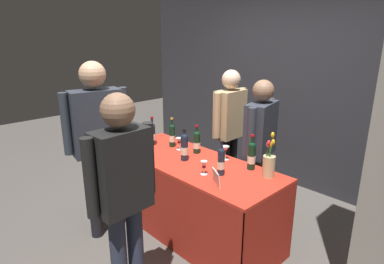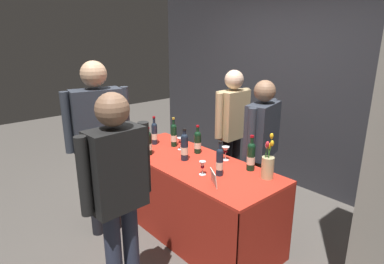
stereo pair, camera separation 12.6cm
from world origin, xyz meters
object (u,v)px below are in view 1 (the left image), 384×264
(wine_glass_near_vendor, at_px, (204,165))
(taster_foreground_right, at_px, (98,134))
(display_bottle_0, at_px, (147,143))
(wine_glass_near_taster, at_px, (179,141))
(flower_vase, at_px, (269,164))
(tasting_table, at_px, (192,183))
(vendor_presenter, at_px, (260,140))
(wine_glass_mid, at_px, (225,150))
(featured_wine_bottle, at_px, (172,135))

(wine_glass_near_vendor, xyz_separation_m, taster_foreground_right, (-0.91, -0.53, 0.20))
(display_bottle_0, relative_size, wine_glass_near_vendor, 2.33)
(wine_glass_near_taster, height_order, flower_vase, flower_vase)
(tasting_table, relative_size, vendor_presenter, 1.20)
(tasting_table, xyz_separation_m, wine_glass_mid, (0.20, 0.26, 0.35))
(display_bottle_0, height_order, taster_foreground_right, taster_foreground_right)
(wine_glass_near_taster, bearing_deg, taster_foreground_right, -108.60)
(display_bottle_0, bearing_deg, wine_glass_near_vendor, 6.01)
(tasting_table, xyz_separation_m, wine_glass_near_taster, (-0.33, 0.12, 0.34))
(vendor_presenter, height_order, taster_foreground_right, taster_foreground_right)
(wine_glass_mid, xyz_separation_m, flower_vase, (0.53, -0.03, 0.02))
(featured_wine_bottle, xyz_separation_m, taster_foreground_right, (-0.14, -0.81, 0.15))
(wine_glass_near_taster, xyz_separation_m, flower_vase, (1.06, 0.11, 0.02))
(wine_glass_near_vendor, relative_size, wine_glass_mid, 0.90)
(display_bottle_0, distance_m, wine_glass_near_taster, 0.36)
(wine_glass_near_vendor, relative_size, wine_glass_near_taster, 0.95)
(display_bottle_0, bearing_deg, vendor_presenter, 49.21)
(flower_vase, bearing_deg, taster_foreground_right, -145.48)
(vendor_presenter, distance_m, taster_foreground_right, 1.65)
(display_bottle_0, distance_m, vendor_presenter, 1.18)
(vendor_presenter, bearing_deg, featured_wine_bottle, -70.52)
(tasting_table, distance_m, wine_glass_mid, 0.48)
(wine_glass_near_vendor, distance_m, wine_glass_near_taster, 0.69)
(wine_glass_near_taster, bearing_deg, wine_glass_mid, 14.85)
(featured_wine_bottle, distance_m, wine_glass_mid, 0.68)
(tasting_table, distance_m, flower_vase, 0.85)
(wine_glass_mid, xyz_separation_m, wine_glass_near_taster, (-0.53, -0.14, -0.01))
(featured_wine_bottle, xyz_separation_m, display_bottle_0, (0.03, -0.36, -0.01))
(featured_wine_bottle, distance_m, wine_glass_near_taster, 0.14)
(tasting_table, height_order, taster_foreground_right, taster_foreground_right)
(tasting_table, relative_size, featured_wine_bottle, 5.71)
(wine_glass_near_taster, bearing_deg, featured_wine_bottle, 175.01)
(tasting_table, distance_m, featured_wine_bottle, 0.61)
(featured_wine_bottle, relative_size, wine_glass_near_vendor, 2.60)
(taster_foreground_right, bearing_deg, flower_vase, -44.02)
(featured_wine_bottle, relative_size, display_bottle_0, 1.11)
(tasting_table, xyz_separation_m, vendor_presenter, (0.34, 0.67, 0.39))
(display_bottle_0, xyz_separation_m, wine_glass_mid, (0.64, 0.49, -0.02))
(featured_wine_bottle, bearing_deg, tasting_table, -16.20)
(display_bottle_0, xyz_separation_m, vendor_presenter, (0.77, 0.89, 0.02))
(wine_glass_near_vendor, xyz_separation_m, vendor_presenter, (0.03, 0.81, 0.06))
(tasting_table, height_order, display_bottle_0, display_bottle_0)
(display_bottle_0, distance_m, flower_vase, 1.25)
(vendor_presenter, bearing_deg, wine_glass_near_vendor, -16.10)
(featured_wine_bottle, height_order, display_bottle_0, featured_wine_bottle)
(wine_glass_near_taster, bearing_deg, vendor_presenter, 39.20)
(wine_glass_mid, distance_m, vendor_presenter, 0.42)
(wine_glass_mid, distance_m, taster_foreground_right, 1.25)
(wine_glass_near_vendor, relative_size, taster_foreground_right, 0.07)
(display_bottle_0, xyz_separation_m, taster_foreground_right, (-0.17, -0.46, 0.16))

